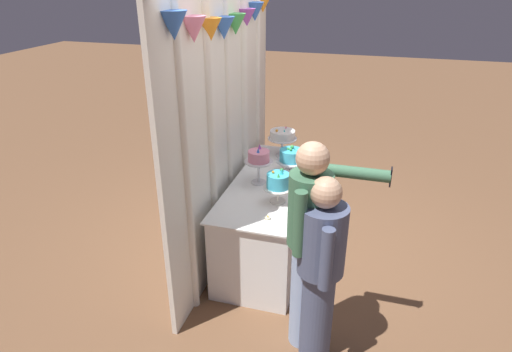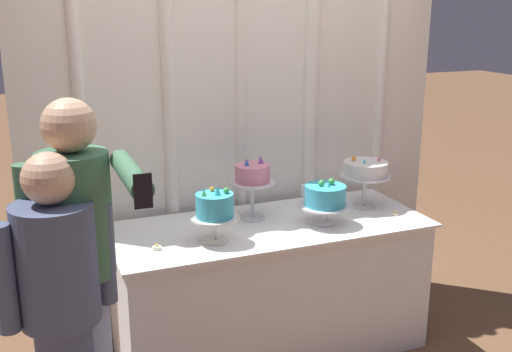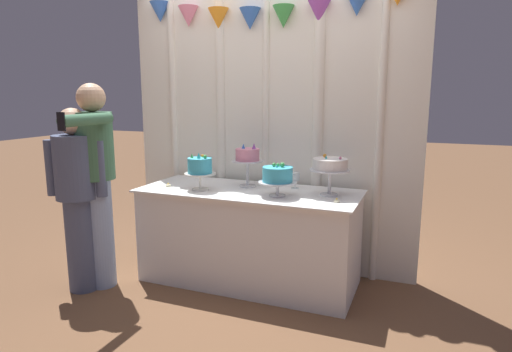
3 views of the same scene
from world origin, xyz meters
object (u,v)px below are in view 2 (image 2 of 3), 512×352
object	(u,v)px
cake_display_midleft	(252,177)
cake_display_rightmost	(365,171)
tealight_near_left	(395,213)
cake_display_midright	(325,197)
tealight_far_left	(157,248)
guest_man_pink_jacket	(61,311)
cake_table	(270,287)
guest_girl_blue_dress	(81,267)
wine_glass	(307,191)
cake_display_leftmost	(215,208)

from	to	relation	value
cake_display_midleft	cake_display_rightmost	world-z (taller)	cake_display_midleft
cake_display_rightmost	tealight_near_left	distance (m)	0.31
cake_display_midleft	cake_display_midright	distance (m)	0.43
tealight_far_left	tealight_near_left	distance (m)	1.44
cake_display_midright	tealight_far_left	bearing A→B (deg)	-179.00
cake_display_midright	guest_man_pink_jacket	world-z (taller)	guest_man_pink_jacket
cake_table	cake_display_midleft	bearing A→B (deg)	116.87
cake_display_midleft	tealight_far_left	distance (m)	0.72
guest_girl_blue_dress	cake_display_midleft	bearing A→B (deg)	32.38
cake_table	cake_display_midright	size ratio (longest dim) A/B	6.10
wine_glass	guest_girl_blue_dress	xyz separation A→B (m)	(-1.43, -0.74, 0.04)
tealight_near_left	cake_table	bearing A→B (deg)	169.82
tealight_far_left	guest_man_pink_jacket	distance (m)	0.72
cake_display_leftmost	cake_table	bearing A→B (deg)	20.21
cake_table	guest_girl_blue_dress	bearing A→B (deg)	-154.06
guest_girl_blue_dress	cake_display_midright	bearing A→B (deg)	16.86
tealight_near_left	guest_girl_blue_dress	distance (m)	1.89
cake_display_leftmost	wine_glass	world-z (taller)	cake_display_leftmost
cake_display_midleft	cake_display_midright	bearing A→B (deg)	-34.19
cake_display_leftmost	cake_display_rightmost	distance (m)	1.05
cake_table	guest_girl_blue_dress	size ratio (longest dim) A/B	1.10
cake_table	tealight_near_left	world-z (taller)	tealight_near_left
cake_display_rightmost	guest_girl_blue_dress	xyz separation A→B (m)	(-1.75, -0.59, -0.09)
cake_table	wine_glass	size ratio (longest dim) A/B	13.45
tealight_far_left	tealight_near_left	world-z (taller)	tealight_far_left
cake_display_rightmost	guest_man_pink_jacket	bearing A→B (deg)	-159.33
guest_man_pink_jacket	cake_display_rightmost	bearing A→B (deg)	20.67
guest_man_pink_jacket	cake_display_leftmost	bearing A→B (deg)	31.24
cake_display_midright	guest_girl_blue_dress	bearing A→B (deg)	-163.14
tealight_near_left	wine_glass	bearing A→B (deg)	140.74
cake_display_midleft	cake_display_rightmost	distance (m)	0.72
cake_display_midright	cake_display_rightmost	world-z (taller)	cake_display_rightmost
cake_display_rightmost	tealight_near_left	size ratio (longest dim) A/B	7.49
cake_display_leftmost	guest_girl_blue_dress	world-z (taller)	guest_girl_blue_dress
cake_display_rightmost	tealight_far_left	distance (m)	1.37
cake_table	cake_display_rightmost	size ratio (longest dim) A/B	5.71
guest_man_pink_jacket	guest_girl_blue_dress	bearing A→B (deg)	45.87
wine_glass	cake_display_midleft	bearing A→B (deg)	-167.73
cake_display_leftmost	guest_girl_blue_dress	distance (m)	0.82
cake_display_midleft	tealight_near_left	bearing A→B (deg)	-17.56
cake_display_midleft	cake_display_midright	world-z (taller)	cake_display_midleft
tealight_near_left	cake_display_rightmost	bearing A→B (deg)	116.86
cake_display_leftmost	guest_girl_blue_dress	size ratio (longest dim) A/B	0.19
tealight_far_left	cake_display_rightmost	bearing A→B (deg)	8.17
tealight_far_left	guest_girl_blue_dress	world-z (taller)	guest_girl_blue_dress
guest_man_pink_jacket	cake_display_midleft	bearing A→B (deg)	33.79
cake_display_rightmost	guest_man_pink_jacket	size ratio (longest dim) A/B	0.22
tealight_far_left	guest_man_pink_jacket	world-z (taller)	guest_man_pink_jacket
cake_display_midright	cake_display_rightmost	distance (m)	0.41
cake_display_midleft	tealight_near_left	xyz separation A→B (m)	(0.81, -0.26, -0.24)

